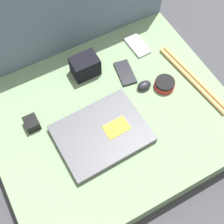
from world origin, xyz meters
TOP-DOWN VIEW (x-y plane):
  - ground_plane at (0.00, 0.00)m, footprint 8.00×8.00m
  - couch_seat at (0.00, 0.00)m, footprint 0.91×0.74m
  - couch_backrest at (0.00, 0.47)m, footprint 0.91×0.20m
  - laptop at (-0.07, -0.06)m, footprint 0.33×0.26m
  - computer_mouse at (0.17, 0.05)m, footprint 0.06×0.04m
  - speaker_puck at (0.24, 0.01)m, footprint 0.08×0.08m
  - phone_silver at (0.26, 0.24)m, footprint 0.07×0.12m
  - phone_black at (0.14, 0.14)m, footprint 0.08×0.13m
  - camera_pouch at (0.00, 0.22)m, footprint 0.11×0.08m
  - charger_brick at (-0.28, 0.10)m, footprint 0.05×0.06m
  - drumstick_pair at (0.36, -0.02)m, footprint 0.08×0.38m

SIDE VIEW (x-z plane):
  - ground_plane at x=0.00m, z-range 0.00..0.00m
  - couch_seat at x=0.00m, z-range 0.00..0.12m
  - phone_silver at x=0.26m, z-range 0.12..0.13m
  - phone_black at x=0.14m, z-range 0.12..0.13m
  - drumstick_pair at x=0.36m, z-range 0.12..0.14m
  - laptop at x=-0.07m, z-range 0.12..0.15m
  - computer_mouse at x=0.17m, z-range 0.12..0.16m
  - speaker_puck at x=0.24m, z-range 0.12..0.16m
  - charger_brick at x=-0.28m, z-range 0.12..0.16m
  - camera_pouch at x=0.00m, z-range 0.12..0.21m
  - couch_backrest at x=0.00m, z-range 0.00..0.51m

